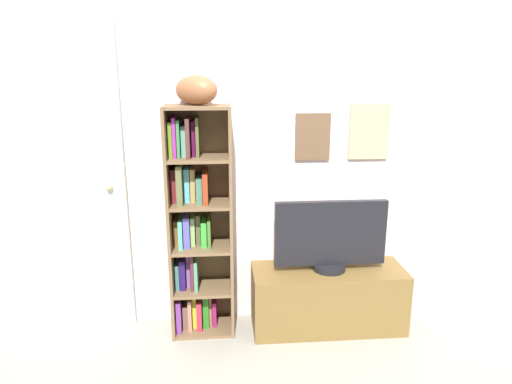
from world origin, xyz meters
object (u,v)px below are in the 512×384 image
(door, at_px, (61,181))
(tv_stand, at_px, (328,298))
(television, at_px, (330,237))
(football, at_px, (196,90))
(bookshelf, at_px, (196,227))

(door, bearing_deg, tv_stand, -5.54)
(tv_stand, bearing_deg, television, 90.00)
(football, bearing_deg, bookshelf, 138.06)
(television, bearing_deg, tv_stand, -90.00)
(tv_stand, distance_m, television, 0.45)
(football, height_order, tv_stand, football)
(football, bearing_deg, television, -2.92)
(bookshelf, distance_m, tv_stand, 1.02)
(door, bearing_deg, television, -5.50)
(tv_stand, xyz_separation_m, television, (0.00, 0.00, 0.45))
(tv_stand, bearing_deg, door, 174.46)
(television, height_order, door, door)
(bookshelf, height_order, tv_stand, bookshelf)
(tv_stand, bearing_deg, football, 177.00)
(bookshelf, relative_size, football, 5.40)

